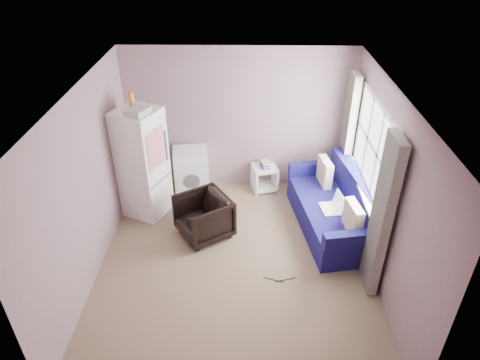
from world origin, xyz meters
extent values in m
cube|color=#866E57|center=(0.00, 0.00, -0.01)|extent=(3.80, 4.20, 0.02)
cube|color=silver|center=(0.00, 0.00, 2.51)|extent=(3.80, 4.20, 0.02)
cube|color=gray|center=(0.00, 2.11, 1.25)|extent=(3.80, 0.02, 2.50)
cube|color=gray|center=(0.00, -2.11, 1.25)|extent=(3.80, 0.02, 2.50)
cube|color=gray|center=(-1.91, 0.00, 1.25)|extent=(0.02, 4.20, 2.50)
cube|color=gray|center=(1.91, 0.00, 1.25)|extent=(0.02, 4.20, 2.50)
cube|color=white|center=(1.89, 0.70, 1.50)|extent=(0.01, 1.60, 1.20)
imported|color=black|center=(-0.50, 0.60, 0.37)|extent=(0.95, 0.97, 0.74)
cube|color=white|center=(-1.49, 1.22, 0.90)|extent=(0.81, 0.81, 1.79)
cube|color=#5B5962|center=(-1.20, 1.09, 0.67)|extent=(0.24, 0.53, 0.02)
cube|color=#5B5962|center=(-1.10, 1.30, 1.18)|extent=(0.03, 0.04, 0.51)
cube|color=white|center=(-1.21, 1.06, 1.25)|extent=(0.18, 0.40, 0.61)
cylinder|color=orange|center=(-1.54, 1.30, 1.92)|extent=(0.11, 0.11, 0.25)
cube|color=#B3B4A9|center=(-1.41, 1.07, 1.84)|extent=(0.37, 0.39, 0.09)
cube|color=white|center=(-0.82, 1.77, 0.41)|extent=(0.65, 0.65, 0.81)
cube|color=#5B5962|center=(-0.81, 1.75, 0.79)|extent=(0.61, 0.59, 0.05)
cylinder|color=#5B5962|center=(-0.77, 1.48, 0.41)|extent=(0.27, 0.06, 0.27)
cube|color=white|center=(0.46, 1.91, 0.43)|extent=(0.50, 0.50, 0.04)
cube|color=white|center=(0.46, 1.91, 0.05)|extent=(0.50, 0.50, 0.04)
cube|color=white|center=(0.28, 1.86, 0.23)|extent=(0.13, 0.41, 0.46)
cube|color=white|center=(0.64, 1.95, 0.23)|extent=(0.13, 0.41, 0.46)
cube|color=navy|center=(0.46, 1.91, 0.47)|extent=(0.18, 0.23, 0.03)
cube|color=#CBC587|center=(0.47, 1.91, 0.49)|extent=(0.19, 0.23, 0.03)
cube|color=navy|center=(0.45, 1.91, 0.52)|extent=(0.17, 0.22, 0.03)
cube|color=#CBC587|center=(0.47, 1.90, 0.55)|extent=(0.20, 0.24, 0.03)
cube|color=navy|center=(1.47, 0.81, 0.22)|extent=(1.22, 2.07, 0.43)
cube|color=navy|center=(1.82, 0.87, 0.67)|extent=(0.51, 1.95, 0.47)
cube|color=navy|center=(1.62, -0.11, 0.54)|extent=(0.93, 0.30, 0.22)
cube|color=navy|center=(1.31, 1.74, 0.54)|extent=(0.93, 0.30, 0.22)
cube|color=beige|center=(1.62, 0.21, 0.65)|extent=(0.20, 0.45, 0.43)
cube|color=beige|center=(1.42, 1.44, 0.65)|extent=(0.20, 0.45, 0.43)
cube|color=white|center=(1.40, 0.69, 0.44)|extent=(0.30, 0.39, 0.02)
cube|color=silver|center=(1.53, 0.72, 0.57)|extent=(0.12, 0.36, 0.24)
cube|color=white|center=(1.82, 0.70, 0.87)|extent=(0.14, 1.70, 0.04)
cube|color=white|center=(1.87, 0.70, 0.90)|extent=(0.02, 1.68, 0.05)
cube|color=white|center=(1.87, 0.70, 1.50)|extent=(0.02, 1.68, 0.05)
cube|color=white|center=(1.87, 0.70, 2.10)|extent=(0.02, 1.68, 0.05)
cube|color=white|center=(1.87, -0.10, 1.50)|extent=(0.02, 0.05, 1.20)
cube|color=white|center=(1.87, 0.43, 1.50)|extent=(0.02, 0.05, 1.20)
cube|color=white|center=(1.87, 0.97, 1.50)|extent=(0.02, 0.05, 1.20)
cube|color=white|center=(1.87, 1.50, 1.50)|extent=(0.02, 0.05, 1.20)
cube|color=beige|center=(1.78, -0.38, 1.10)|extent=(0.12, 0.46, 2.18)
cube|color=beige|center=(1.78, 1.78, 1.10)|extent=(0.12, 0.46, 2.18)
cylinder|color=black|center=(0.69, -0.35, 0.01)|extent=(0.27, 0.09, 0.01)
cylinder|color=black|center=(0.52, -0.36, 0.01)|extent=(0.27, 0.10, 0.01)
camera|label=1|loc=(0.14, -4.54, 4.24)|focal=32.00mm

